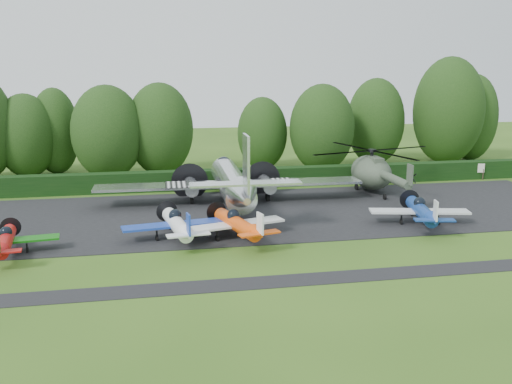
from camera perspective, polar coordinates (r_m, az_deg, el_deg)
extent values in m
plane|color=#305317|center=(39.66, -3.87, -6.10)|extent=(160.00, 160.00, 0.00)
cube|color=black|center=(49.19, -5.28, -2.41)|extent=(70.00, 18.00, 0.01)
cube|color=black|center=(34.08, -2.64, -9.28)|extent=(70.00, 2.00, 0.00)
cube|color=black|center=(59.85, -6.30, 0.28)|extent=(90.00, 1.60, 2.00)
cylinder|color=white|center=(52.10, -2.46, 0.91)|extent=(2.60, 13.55, 2.60)
cone|color=white|center=(59.49, -3.52, 2.36)|extent=(2.60, 1.69, 2.60)
cone|color=white|center=(44.13, -0.94, -0.48)|extent=(2.60, 3.39, 2.60)
sphere|color=black|center=(58.33, -3.39, 2.72)|extent=(1.69, 1.69, 1.69)
cube|color=white|center=(53.26, -2.63, 0.79)|extent=(24.85, 2.71, 0.25)
cube|color=white|center=(52.81, -7.49, 0.74)|extent=(2.94, 2.82, 0.06)
cube|color=white|center=(54.04, 2.11, 1.11)|extent=(2.94, 2.82, 0.06)
cylinder|color=white|center=(53.61, -6.56, 0.49)|extent=(1.24, 3.61, 1.24)
cylinder|color=white|center=(54.58, 1.03, 0.79)|extent=(1.24, 3.61, 1.24)
cylinder|color=black|center=(56.09, -6.75, 1.03)|extent=(3.61, 0.03, 3.61)
cylinder|color=black|center=(57.02, 0.51, 1.30)|extent=(3.61, 0.03, 3.61)
cube|color=white|center=(42.99, -0.74, 0.87)|extent=(8.47, 1.58, 0.16)
cube|color=white|center=(42.37, -0.67, 2.87)|extent=(0.20, 2.48, 4.29)
cylinder|color=black|center=(53.45, -6.49, -0.91)|extent=(0.28, 1.02, 1.02)
cylinder|color=black|center=(54.42, 1.12, -0.59)|extent=(0.28, 1.02, 1.02)
cylinder|color=black|center=(43.48, -0.63, -4.09)|extent=(0.20, 0.50, 0.50)
cylinder|color=#B81210|center=(42.16, -23.76, -4.50)|extent=(0.94, 5.39, 0.94)
sphere|color=black|center=(42.59, -23.64, -3.70)|extent=(0.82, 0.82, 0.82)
cube|color=#11670F|center=(42.66, -23.60, -4.49)|extent=(6.86, 1.27, 0.14)
cylinder|color=black|center=(45.42, -22.81, -3.23)|extent=(1.47, 0.02, 1.47)
cylinder|color=black|center=(42.41, -21.88, -5.51)|extent=(0.14, 0.43, 0.43)
cylinder|color=black|center=(44.79, -22.95, -4.68)|extent=(0.12, 0.39, 0.39)
cylinder|color=white|center=(42.34, -7.89, -3.22)|extent=(1.08, 6.21, 1.08)
sphere|color=black|center=(42.86, -7.96, -2.32)|extent=(0.95, 0.95, 0.95)
cube|color=#1C3BA9|center=(42.93, -7.92, -3.23)|extent=(7.90, 1.47, 0.16)
cube|color=white|center=(38.69, -7.62, -4.30)|extent=(2.93, 0.79, 0.11)
cube|color=#1C3BA9|center=(38.37, -7.64, -3.30)|extent=(0.11, 0.90, 1.47)
cylinder|color=black|center=(46.21, -8.15, -1.88)|extent=(1.69, 0.02, 1.69)
cylinder|color=black|center=(42.92, -9.84, -4.51)|extent=(0.16, 0.50, 0.50)
cylinder|color=black|center=(43.04, -5.92, -4.34)|extent=(0.16, 0.50, 0.50)
cylinder|color=black|center=(45.45, -8.05, -3.51)|extent=(0.14, 0.45, 0.45)
cylinder|color=#F6510E|center=(42.05, -1.91, -3.22)|extent=(1.08, 6.18, 1.08)
sphere|color=black|center=(42.56, -2.06, -2.32)|extent=(0.94, 0.94, 0.94)
cube|color=white|center=(42.63, -2.03, -3.24)|extent=(7.86, 1.46, 0.16)
cube|color=#F6510E|center=(38.46, -1.06, -4.30)|extent=(2.92, 0.79, 0.11)
cube|color=white|center=(38.15, -1.04, -3.30)|extent=(0.11, 0.90, 1.46)
cylinder|color=black|center=(45.85, -2.68, -1.89)|extent=(1.68, 0.02, 1.68)
cylinder|color=black|center=(42.47, -3.92, -4.54)|extent=(0.16, 0.49, 0.49)
cylinder|color=black|center=(42.89, -0.04, -4.33)|extent=(0.16, 0.49, 0.49)
cylinder|color=black|center=(45.11, -2.47, -3.52)|extent=(0.13, 0.45, 0.45)
cylinder|color=navy|center=(47.56, 16.20, -1.83)|extent=(1.09, 6.25, 1.09)
sphere|color=black|center=(48.03, 15.88, -1.05)|extent=(0.95, 0.95, 0.95)
cube|color=silver|center=(48.10, 15.89, -1.87)|extent=(7.95, 1.48, 0.16)
cube|color=navy|center=(44.30, 18.39, -2.65)|extent=(2.95, 0.80, 0.11)
cube|color=silver|center=(44.03, 18.53, -1.76)|extent=(0.11, 0.91, 1.48)
cylinder|color=black|center=(51.08, 14.18, -0.74)|extent=(1.70, 0.02, 1.70)
cylinder|color=black|center=(47.49, 14.35, -3.05)|extent=(0.16, 0.50, 0.50)
cylinder|color=black|center=(48.79, 17.50, -2.83)|extent=(0.16, 0.50, 0.50)
cylinder|color=black|center=(50.39, 14.63, -2.20)|extent=(0.14, 0.45, 0.45)
ellipsoid|color=#3B4736|center=(58.99, 11.43, 1.95)|extent=(3.55, 6.51, 3.40)
cylinder|color=#3B4736|center=(54.30, 13.46, 1.31)|extent=(0.80, 6.83, 0.80)
cube|color=#3B4736|center=(50.98, 15.12, 1.67)|extent=(0.14, 1.02, 1.82)
cylinder|color=black|center=(58.70, 11.50, 3.59)|extent=(0.34, 0.34, 0.91)
cylinder|color=black|center=(58.63, 11.52, 4.08)|extent=(0.80, 0.80, 0.28)
cylinder|color=black|center=(58.63, 11.52, 4.08)|extent=(13.66, 13.66, 0.07)
cube|color=#3B4736|center=(57.94, 11.82, 3.06)|extent=(1.02, 2.28, 0.80)
ellipsoid|color=black|center=(60.63, 10.79, 2.37)|extent=(2.16, 2.16, 1.95)
cylinder|color=black|center=(59.74, 10.02, 0.47)|extent=(0.20, 0.64, 0.64)
cylinder|color=black|center=(60.57, 12.04, 0.55)|extent=(0.20, 0.64, 0.64)
cylinder|color=black|center=(56.06, 12.74, -0.51)|extent=(0.18, 0.55, 0.55)
cylinder|color=#3F3326|center=(68.17, 19.44, 1.66)|extent=(0.12, 0.12, 1.22)
cylinder|color=#3F3326|center=(69.73, 21.61, 1.73)|extent=(0.12, 0.12, 1.22)
cube|color=silver|center=(68.82, 20.58, 2.27)|extent=(3.25, 0.08, 1.01)
cylinder|color=black|center=(75.96, 11.74, 4.10)|extent=(0.70, 0.70, 3.64)
ellipsoid|color=#163210|center=(75.52, 11.86, 6.91)|extent=(7.36, 7.36, 11.11)
cylinder|color=black|center=(67.87, -9.46, 3.16)|extent=(0.70, 0.70, 3.53)
ellipsoid|color=#163210|center=(67.38, -9.58, 6.20)|extent=(7.69, 7.69, 10.78)
cylinder|color=black|center=(70.70, -21.81, 2.64)|extent=(0.70, 0.70, 3.14)
ellipsoid|color=#163210|center=(70.26, -22.02, 5.24)|extent=(6.77, 6.77, 9.60)
cylinder|color=black|center=(70.69, 0.63, 3.45)|extent=(0.70, 0.70, 2.92)
ellipsoid|color=#163210|center=(70.27, 0.63, 5.87)|extent=(6.12, 6.12, 8.93)
cylinder|color=black|center=(82.90, 20.61, 4.31)|extent=(0.70, 0.70, 3.78)
ellipsoid|color=#163210|center=(82.49, 20.82, 6.98)|extent=(6.58, 6.58, 11.56)
cylinder|color=black|center=(66.90, -14.48, 2.77)|extent=(0.70, 0.70, 3.47)
ellipsoid|color=#163210|center=(66.41, -14.64, 5.80)|extent=(8.07, 8.07, 10.60)
cylinder|color=black|center=(69.71, 6.53, 3.46)|extent=(0.70, 0.70, 3.45)
ellipsoid|color=#163210|center=(69.24, 6.61, 6.37)|extent=(7.78, 7.78, 10.55)
cylinder|color=black|center=(78.81, 18.45, 4.34)|extent=(0.70, 0.70, 4.52)
ellipsoid|color=#163210|center=(78.34, 18.68, 7.70)|extent=(8.97, 8.97, 13.80)
cylinder|color=black|center=(71.64, -19.25, 3.03)|extent=(0.70, 0.70, 3.33)
ellipsoid|color=#163210|center=(71.19, -19.45, 5.75)|extent=(5.54, 5.54, 10.17)
cylinder|color=black|center=(79.91, 18.32, 3.84)|extent=(0.70, 0.70, 2.82)
ellipsoid|color=#163210|center=(79.55, 18.46, 5.90)|extent=(7.60, 7.60, 8.60)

